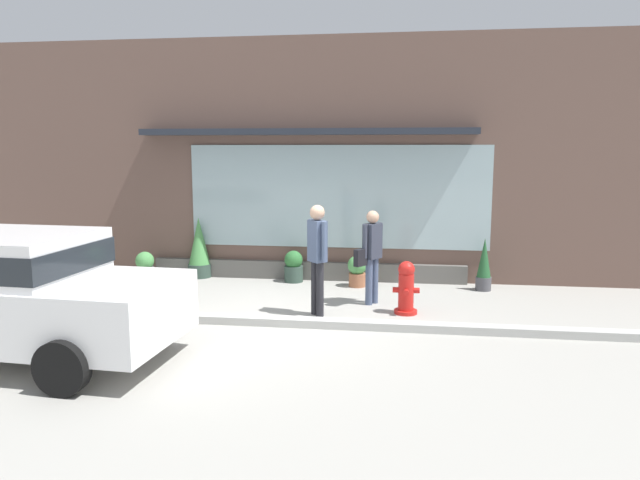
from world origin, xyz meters
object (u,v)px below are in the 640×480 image
Objects in this scene: potted_plant_trailing_edge at (294,266)px; potted_plant_window_left at (357,270)px; pedestrian_with_handbag at (371,251)px; parked_car_white at (5,288)px; potted_plant_window_right at (484,265)px; potted_plant_by_entrance at (199,249)px; pedestrian_passerby at (317,251)px; fire_hydrant at (406,288)px; potted_plant_doorstep at (145,266)px; potted_plant_near_hydrant at (87,263)px.

potted_plant_trailing_edge is 1.30m from potted_plant_window_left.
pedestrian_with_handbag is 2.56× the size of potted_plant_trailing_edge.
potted_plant_window_right is (6.38, 4.52, -0.43)m from parked_car_white.
potted_plant_trailing_edge is 2.01m from potted_plant_by_entrance.
pedestrian_passerby is 4.33m from parked_car_white.
fire_hydrant is 4.71m from potted_plant_by_entrance.
potted_plant_trailing_edge is 1.04× the size of potted_plant_window_left.
potted_plant_window_left is at bearing 0.42° from potted_plant_doorstep.
potted_plant_window_left is at bearing 51.47° from parked_car_white.
potted_plant_window_left is (-0.91, 1.77, -0.10)m from fire_hydrant.
fire_hydrant is at bearing -42.39° from potted_plant_trailing_edge.
potted_plant_near_hydrant is (-5.16, 2.29, -0.77)m from pedestrian_passerby.
potted_plant_window_left is at bearing -2.38° from potted_plant_near_hydrant.
parked_car_white is at bearing -96.70° from pedestrian_passerby.
pedestrian_with_handbag reaches higher than potted_plant_window_left.
potted_plant_by_entrance reaches higher than potted_plant_window_left.
potted_plant_trailing_edge is 0.63× the size of potted_plant_window_right.
potted_plant_window_right is 2.35m from potted_plant_window_left.
pedestrian_passerby is 3.54m from potted_plant_window_right.
fire_hydrant is 0.20× the size of parked_car_white.
potted_plant_trailing_edge is 1.26× the size of potted_plant_near_hydrant.
potted_plant_window_left is at bearing -179.50° from potted_plant_window_right.
pedestrian_passerby is 2.82× the size of potted_plant_trailing_edge.
potted_plant_near_hydrant is 2.40m from potted_plant_by_entrance.
potted_plant_doorstep is at bearing -10.83° from potted_plant_near_hydrant.
potted_plant_near_hydrant is 0.50× the size of potted_plant_window_right.
potted_plant_trailing_edge reaches higher than potted_plant_window_left.
pedestrian_passerby reaches higher than potted_plant_doorstep.
potted_plant_trailing_edge is at bearing 158.23° from pedestrian_passerby.
potted_plant_trailing_edge is 0.51× the size of potted_plant_by_entrance.
potted_plant_near_hydrant is at bearing -155.08° from pedestrian_passerby.
parked_car_white is 3.50× the size of potted_plant_by_entrance.
pedestrian_passerby reaches higher than fire_hydrant.
pedestrian_with_handbag reaches higher than parked_car_white.
parked_car_white is 4.37× the size of potted_plant_window_right.
parked_car_white is 5.51m from potted_plant_trailing_edge.
pedestrian_passerby is at bearing -41.39° from potted_plant_by_entrance.
pedestrian_with_handbag is (-0.59, 0.51, 0.50)m from fire_hydrant.
potted_plant_by_entrance is (0.77, 4.91, -0.31)m from parked_car_white.
fire_hydrant is 1.48× the size of potted_plant_doorstep.
potted_plant_by_entrance is at bearing 152.51° from fire_hydrant.
potted_plant_by_entrance is (-5.61, 0.38, 0.12)m from potted_plant_window_right.
potted_plant_window_right is (7.98, -0.21, 0.21)m from potted_plant_near_hydrant.
pedestrian_passerby is 2.22m from potted_plant_window_left.
fire_hydrant is 1.54m from pedestrian_passerby.
pedestrian_passerby is 1.78× the size of potted_plant_window_right.
fire_hydrant is 0.87× the size of potted_plant_window_right.
parked_car_white is at bearing -144.68° from potted_plant_window_right.
potted_plant_trailing_edge is (-2.19, 2.00, -0.11)m from fire_hydrant.
parked_car_white is 4.52m from potted_plant_doorstep.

